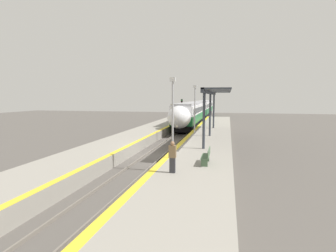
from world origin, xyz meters
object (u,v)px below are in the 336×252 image
(lamppost_near, at_px, (173,112))
(lamppost_farthest, at_px, (210,102))
(lamppost_mid, at_px, (195,106))
(lamppost_far, at_px, (204,103))
(person_waiting, at_px, (172,157))
(train, at_px, (198,110))
(platform_bench, at_px, (207,156))
(railway_signal, at_px, (182,109))

(lamppost_near, xyz_separation_m, lamppost_farthest, (0.00, 32.89, 0.00))
(lamppost_mid, bearing_deg, lamppost_far, 90.00)
(person_waiting, distance_m, lamppost_farthest, 36.15)
(person_waiting, xyz_separation_m, lamppost_near, (-0.67, 3.20, 2.04))
(lamppost_farthest, bearing_deg, lamppost_near, -90.00)
(lamppost_far, bearing_deg, train, 99.93)
(train, distance_m, lamppost_near, 35.24)
(platform_bench, xyz_separation_m, lamppost_far, (-2.21, 23.00, 2.39))
(train, bearing_deg, lamppost_farthest, -44.06)
(train, distance_m, lamppost_mid, 24.32)
(lamppost_mid, relative_size, lamppost_far, 1.00)
(railway_signal, height_order, lamppost_mid, lamppost_mid)
(lamppost_mid, bearing_deg, railway_signal, 104.28)
(railway_signal, relative_size, lamppost_far, 0.87)
(platform_bench, xyz_separation_m, lamppost_near, (-2.21, 1.07, 2.39))
(railway_signal, xyz_separation_m, lamppost_far, (4.35, -6.12, 1.13))
(person_waiting, bearing_deg, train, 94.45)
(platform_bench, bearing_deg, person_waiting, -125.88)
(railway_signal, bearing_deg, train, 73.94)
(railway_signal, distance_m, lamppost_farthest, 6.61)
(lamppost_far, bearing_deg, person_waiting, -88.47)
(train, xyz_separation_m, railway_signal, (-2.04, -7.08, 0.43))
(train, distance_m, railway_signal, 7.38)
(platform_bench, relative_size, lamppost_farthest, 0.32)
(lamppost_near, relative_size, lamppost_farthest, 1.00)
(lamppost_farthest, bearing_deg, railway_signal, -131.93)
(train, xyz_separation_m, person_waiting, (2.98, -38.32, -0.48))
(railway_signal, bearing_deg, lamppost_farthest, 48.07)
(lamppost_mid, relative_size, lamppost_farthest, 1.00)
(train, bearing_deg, lamppost_near, -86.24)
(platform_bench, distance_m, lamppost_far, 23.23)
(platform_bench, bearing_deg, railway_signal, 102.69)
(platform_bench, height_order, railway_signal, railway_signal)
(lamppost_far, bearing_deg, lamppost_farthest, 90.00)
(platform_bench, height_order, lamppost_farthest, lamppost_farthest)
(lamppost_near, bearing_deg, lamppost_far, 90.00)
(lamppost_mid, bearing_deg, lamppost_farthest, 90.00)
(person_waiting, xyz_separation_m, lamppost_mid, (-0.67, 14.16, 2.04))
(person_waiting, relative_size, lamppost_far, 0.32)
(lamppost_mid, distance_m, lamppost_farthest, 21.93)
(train, relative_size, railway_signal, 10.21)
(railway_signal, distance_m, lamppost_far, 7.59)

